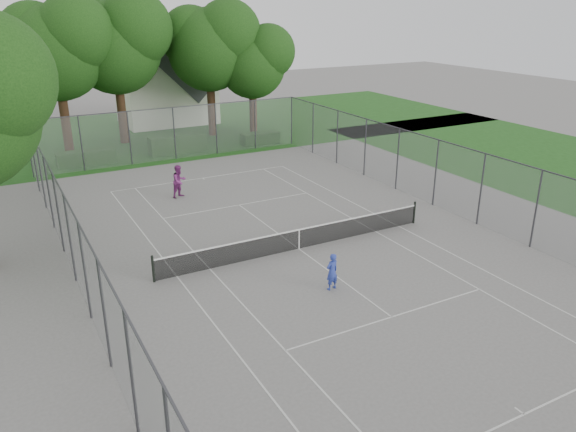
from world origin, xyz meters
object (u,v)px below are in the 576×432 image
tennis_net (299,238)px  girl_player (332,272)px  woman_player (179,181)px  house (165,78)px

tennis_net → girl_player: girl_player is taller
tennis_net → woman_player: woman_player is taller
tennis_net → girl_player: size_ratio=8.93×
tennis_net → girl_player: 3.80m
girl_player → woman_player: woman_player is taller
girl_player → woman_player: 12.99m
tennis_net → girl_player: (-0.72, -3.73, 0.21)m
house → girl_player: bearing=-96.9°
tennis_net → house: 29.71m
tennis_net → house: bearing=83.6°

